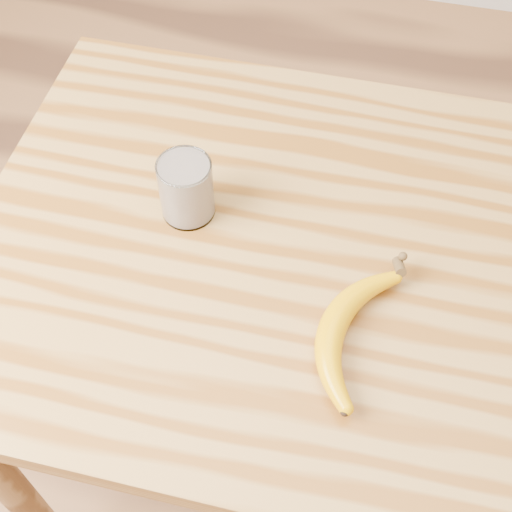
# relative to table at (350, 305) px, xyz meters

# --- Properties ---
(room) EXTENTS (4.04, 4.04, 2.70)m
(room) POSITION_rel_table_xyz_m (0.00, 0.00, 0.58)
(room) COLOR #9B663A
(room) RESTS_ON ground
(table) EXTENTS (1.20, 0.80, 0.90)m
(table) POSITION_rel_table_xyz_m (0.00, 0.00, 0.00)
(table) COLOR olive
(table) RESTS_ON ground
(smoothie_glass) EXTENTS (0.08, 0.08, 0.11)m
(smoothie_glass) POSITION_rel_table_xyz_m (-0.28, 0.03, 0.18)
(smoothie_glass) COLOR white
(smoothie_glass) RESTS_ON table
(banana) EXTENTS (0.17, 0.34, 0.04)m
(banana) POSITION_rel_table_xyz_m (-0.02, -0.13, 0.15)
(banana) COLOR #D59300
(banana) RESTS_ON table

